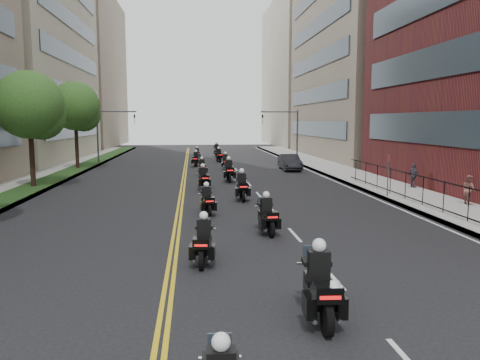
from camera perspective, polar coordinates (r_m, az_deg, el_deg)
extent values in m
cube|color=gray|center=(35.33, 15.41, -0.15)|extent=(4.00, 90.00, 0.15)
cube|color=gray|center=(34.81, -24.59, -0.65)|extent=(4.00, 90.00, 0.15)
cube|color=#203A15|center=(34.55, -23.34, -0.49)|extent=(2.00, 90.00, 0.04)
cube|color=#333F4C|center=(28.73, 25.09, 4.65)|extent=(0.12, 25.80, 1.80)
cube|color=#333F4C|center=(28.87, 25.52, 12.59)|extent=(0.12, 25.80, 1.80)
cube|color=gray|center=(60.86, 16.48, 16.93)|extent=(15.00, 28.00, 30.00)
cube|color=#333F4C|center=(57.57, 9.05, 6.20)|extent=(0.12, 24.08, 1.80)
cube|color=#333F4C|center=(57.65, 9.13, 10.18)|extent=(0.12, 24.08, 1.80)
cube|color=#333F4C|center=(57.99, 9.21, 14.13)|extent=(0.12, 24.08, 1.80)
cube|color=#333F4C|center=(58.61, 9.29, 18.01)|extent=(0.12, 24.08, 1.80)
cube|color=#ABA18A|center=(88.91, 8.94, 12.68)|extent=(15.00, 28.00, 26.00)
cube|color=#333F4C|center=(57.20, -19.24, 5.88)|extent=(0.12, 24.08, 1.80)
cube|color=#333F4C|center=(57.28, -19.41, 9.88)|extent=(0.12, 24.08, 1.80)
cube|color=#333F4C|center=(57.63, -19.58, 13.86)|extent=(0.12, 24.08, 1.80)
cube|color=#333F4C|center=(58.25, -19.76, 17.76)|extent=(0.12, 24.08, 1.80)
cube|color=gray|center=(88.66, -20.12, 12.34)|extent=(16.00, 28.00, 26.00)
cube|color=black|center=(23.08, 24.88, -0.56)|extent=(0.05, 28.00, 0.05)
cube|color=black|center=(23.28, 24.71, -3.73)|extent=(0.05, 28.00, 0.05)
cylinder|color=black|center=(33.39, -24.06, 3.34)|extent=(0.32, 0.32, 5.11)
sphere|color=#28511B|center=(33.35, -24.32, 8.35)|extent=(4.40, 4.40, 4.40)
sphere|color=#28511B|center=(33.53, -23.06, 7.16)|extent=(3.08, 3.08, 3.08)
cylinder|color=black|center=(44.92, -19.31, 4.59)|extent=(0.32, 0.32, 5.39)
sphere|color=#28511B|center=(44.90, -19.47, 8.51)|extent=(4.40, 4.40, 4.40)
sphere|color=#28511B|center=(45.14, -18.56, 7.56)|extent=(3.08, 3.08, 3.08)
cylinder|color=#3F3F44|center=(50.94, 7.00, 5.33)|extent=(0.18, 0.18, 5.60)
cylinder|color=#3F3F44|center=(50.52, 4.81, 8.29)|extent=(4.00, 0.14, 0.14)
imported|color=black|center=(50.21, 2.76, 7.40)|extent=(0.16, 0.20, 1.00)
cylinder|color=#3F3F44|center=(50.63, -16.96, 5.05)|extent=(0.18, 0.18, 5.60)
cylinder|color=#3F3F44|center=(50.26, -14.82, 8.08)|extent=(4.00, 0.14, 0.14)
imported|color=black|center=(50.01, -12.73, 7.23)|extent=(0.16, 0.20, 1.00)
sphere|color=white|center=(6.82, -2.33, -19.12)|extent=(0.27, 0.27, 0.27)
cylinder|color=black|center=(10.30, 10.58, -16.30)|extent=(0.20, 0.75, 0.75)
cylinder|color=black|center=(11.89, 8.66, -12.97)|extent=(0.20, 0.75, 0.75)
cube|color=black|center=(10.98, 9.58, -13.03)|extent=(0.55, 1.50, 0.44)
cube|color=silver|center=(11.12, 9.49, -14.15)|extent=(0.45, 0.63, 0.33)
cube|color=black|center=(10.08, 10.66, -13.33)|extent=(0.60, 0.49, 0.35)
cube|color=red|center=(9.88, 10.97, -13.91)|extent=(0.44, 0.06, 0.08)
cube|color=black|center=(10.85, 9.58, -10.21)|extent=(0.50, 0.34, 0.68)
sphere|color=white|center=(10.73, 9.62, -7.85)|extent=(0.32, 0.32, 0.32)
cylinder|color=black|center=(14.27, -4.70, -9.62)|extent=(0.21, 0.67, 0.66)
cylinder|color=black|center=(15.76, -4.18, -7.98)|extent=(0.21, 0.67, 0.66)
cube|color=black|center=(14.94, -4.44, -7.76)|extent=(0.55, 1.35, 0.39)
cube|color=silver|center=(15.04, -4.41, -8.53)|extent=(0.43, 0.57, 0.29)
cube|color=black|center=(14.13, -4.72, -7.66)|extent=(0.55, 0.46, 0.31)
cube|color=red|center=(13.94, -4.79, -7.95)|extent=(0.39, 0.07, 0.07)
cube|color=black|center=(14.87, -4.44, -5.90)|extent=(0.45, 0.32, 0.60)
sphere|color=white|center=(14.79, -4.45, -4.35)|extent=(0.28, 0.28, 0.28)
cylinder|color=black|center=(18.09, 3.83, -5.96)|extent=(0.19, 0.68, 0.67)
cylinder|color=black|center=(19.59, 2.68, -4.92)|extent=(0.19, 0.68, 0.67)
cube|color=black|center=(18.78, 3.24, -4.60)|extent=(0.52, 1.37, 0.40)
cube|color=silver|center=(18.87, 3.20, -5.24)|extent=(0.42, 0.57, 0.30)
cube|color=black|center=(17.97, 3.85, -4.36)|extent=(0.55, 0.46, 0.32)
cube|color=red|center=(17.78, 4.01, -4.56)|extent=(0.40, 0.06, 0.07)
cube|color=black|center=(18.73, 3.22, -3.08)|extent=(0.46, 0.31, 0.61)
sphere|color=white|center=(18.67, 3.22, -1.82)|extent=(0.29, 0.29, 0.29)
cylinder|color=black|center=(21.83, -3.78, -3.72)|extent=(0.21, 0.64, 0.63)
cylinder|color=black|center=(23.27, -4.36, -3.04)|extent=(0.21, 0.64, 0.63)
cube|color=black|center=(22.50, -4.09, -2.72)|extent=(0.54, 1.29, 0.37)
cube|color=silver|center=(22.59, -4.10, -3.23)|extent=(0.41, 0.55, 0.28)
cube|color=black|center=(21.74, -3.79, -2.48)|extent=(0.53, 0.45, 0.30)
cube|color=red|center=(21.56, -3.71, -2.61)|extent=(0.37, 0.07, 0.06)
cube|color=black|center=(22.47, -4.12, -1.54)|extent=(0.44, 0.31, 0.58)
sphere|color=white|center=(22.43, -4.13, -0.55)|extent=(0.27, 0.27, 0.27)
cylinder|color=black|center=(25.68, 0.39, -1.95)|extent=(0.16, 0.72, 0.72)
cylinder|color=black|center=(27.35, 0.06, -1.38)|extent=(0.16, 0.72, 0.72)
cube|color=black|center=(26.47, 0.22, -1.02)|extent=(0.47, 1.44, 0.42)
cube|color=silver|center=(26.55, 0.21, -1.52)|extent=(0.41, 0.59, 0.32)
cube|color=black|center=(25.59, 0.39, -0.73)|extent=(0.56, 0.45, 0.34)
cube|color=red|center=(25.38, 0.44, -0.84)|extent=(0.43, 0.04, 0.07)
cube|color=black|center=(26.45, 0.21, 0.14)|extent=(0.47, 0.30, 0.66)
sphere|color=white|center=(26.41, 0.21, 1.10)|extent=(0.31, 0.31, 0.31)
cylinder|color=black|center=(30.02, -4.30, -0.67)|extent=(0.22, 0.69, 0.68)
cylinder|color=black|center=(31.58, -4.74, -0.28)|extent=(0.22, 0.69, 0.68)
cube|color=black|center=(30.76, -4.53, 0.04)|extent=(0.58, 1.38, 0.40)
cube|color=silver|center=(30.84, -4.54, -0.37)|extent=(0.44, 0.59, 0.30)
cube|color=black|center=(29.95, -4.31, 0.31)|extent=(0.57, 0.48, 0.32)
cube|color=red|center=(29.75, -4.25, 0.23)|extent=(0.40, 0.08, 0.07)
cube|color=black|center=(30.76, -4.56, 0.97)|extent=(0.47, 0.33, 0.62)
sphere|color=white|center=(30.72, -4.57, 1.75)|extent=(0.29, 0.29, 0.29)
cylinder|color=black|center=(33.68, -1.24, 0.28)|extent=(0.16, 0.76, 0.75)
cylinder|color=black|center=(35.44, -1.50, 0.63)|extent=(0.16, 0.76, 0.75)
cube|color=black|center=(34.52, -1.38, 0.97)|extent=(0.48, 1.50, 0.44)
cube|color=silver|center=(34.61, -1.38, 0.56)|extent=(0.43, 0.61, 0.33)
cube|color=black|center=(33.61, -1.25, 1.25)|extent=(0.58, 0.47, 0.36)
cube|color=red|center=(33.39, -1.21, 1.18)|extent=(0.44, 0.04, 0.08)
cube|color=black|center=(34.52, -1.39, 1.89)|extent=(0.49, 0.32, 0.69)
sphere|color=white|center=(34.49, -1.39, 2.67)|extent=(0.32, 0.32, 0.32)
cylinder|color=black|center=(37.91, -4.52, 0.94)|extent=(0.19, 0.63, 0.62)
cylinder|color=black|center=(39.36, -4.78, 1.17)|extent=(0.19, 0.63, 0.62)
cube|color=black|center=(38.61, -4.65, 1.43)|extent=(0.51, 1.27, 0.37)
cube|color=silver|center=(38.67, -4.66, 1.13)|extent=(0.40, 0.54, 0.27)
cube|color=black|center=(37.86, -4.52, 1.66)|extent=(0.51, 0.43, 0.29)
cube|color=red|center=(37.67, -4.49, 1.60)|extent=(0.37, 0.06, 0.06)
cube|color=black|center=(38.61, -4.67, 2.12)|extent=(0.43, 0.30, 0.57)
sphere|color=white|center=(38.59, -4.68, 2.69)|extent=(0.27, 0.27, 0.27)
cylinder|color=black|center=(41.97, -1.73, 1.60)|extent=(0.16, 0.67, 0.67)
cylinder|color=black|center=(43.54, -1.82, 1.81)|extent=(0.16, 0.67, 0.67)
cube|color=black|center=(42.73, -1.78, 2.07)|extent=(0.45, 1.34, 0.39)
cube|color=silver|center=(42.80, -1.78, 1.78)|extent=(0.39, 0.55, 0.30)
cube|color=black|center=(41.92, -1.74, 2.30)|extent=(0.52, 0.43, 0.32)
cube|color=red|center=(41.72, -1.72, 2.25)|extent=(0.39, 0.04, 0.07)
cube|color=black|center=(42.74, -1.78, 2.74)|extent=(0.44, 0.29, 0.61)
sphere|color=white|center=(42.72, -1.79, 3.29)|extent=(0.29, 0.29, 0.29)
cylinder|color=black|center=(45.43, -5.47, 2.00)|extent=(0.21, 0.68, 0.67)
cylinder|color=black|center=(46.99, -5.29, 2.18)|extent=(0.21, 0.68, 0.67)
cube|color=black|center=(46.19, -5.38, 2.43)|extent=(0.55, 1.36, 0.39)
cube|color=silver|center=(46.25, -5.37, 2.16)|extent=(0.43, 0.57, 0.29)
cube|color=black|center=(45.39, -5.48, 2.64)|extent=(0.55, 0.46, 0.31)
cube|color=red|center=(45.19, -5.51, 2.60)|extent=(0.39, 0.07, 0.07)
cube|color=black|center=(46.20, -5.38, 3.04)|extent=(0.46, 0.32, 0.61)
sphere|color=white|center=(46.18, -5.39, 3.55)|extent=(0.28, 0.28, 0.28)
cylinder|color=black|center=(50.21, -2.43, 2.53)|extent=(0.23, 0.68, 0.67)
cylinder|color=black|center=(51.75, -2.77, 2.67)|extent=(0.23, 0.68, 0.67)
cube|color=black|center=(50.96, -2.61, 2.91)|extent=(0.59, 1.37, 0.39)
cube|color=silver|center=(51.03, -2.62, 2.66)|extent=(0.44, 0.59, 0.30)
cube|color=black|center=(50.17, -2.43, 3.11)|extent=(0.56, 0.48, 0.31)
cube|color=red|center=(49.97, -2.39, 3.07)|extent=(0.39, 0.08, 0.07)
cube|color=black|center=(50.98, -2.62, 3.46)|extent=(0.47, 0.33, 0.61)
sphere|color=white|center=(50.96, -2.63, 3.93)|extent=(0.29, 0.29, 0.29)
cylinder|color=black|center=(53.48, -5.20, 2.77)|extent=(0.16, 0.63, 0.62)
cylinder|color=black|center=(54.93, -5.29, 2.88)|extent=(0.16, 0.63, 0.62)
cube|color=black|center=(54.19, -5.25, 3.09)|extent=(0.45, 1.25, 0.36)
cube|color=silver|center=(54.25, -5.25, 2.88)|extent=(0.37, 0.52, 0.27)
cube|color=black|center=(53.45, -5.20, 3.27)|extent=(0.49, 0.41, 0.29)
cube|color=red|center=(53.26, -5.19, 3.24)|extent=(0.37, 0.05, 0.06)
cube|color=black|center=(54.20, -5.26, 3.58)|extent=(0.41, 0.28, 0.56)
sphere|color=white|center=(54.19, -5.26, 3.98)|extent=(0.26, 0.26, 0.26)
cylinder|color=black|center=(57.84, -2.76, 3.18)|extent=(0.21, 0.74, 0.73)
cylinder|color=black|center=(59.55, -2.98, 3.30)|extent=(0.21, 0.74, 0.73)
cube|color=black|center=(58.67, -2.87, 3.53)|extent=(0.56, 1.49, 0.43)
cube|color=silver|center=(58.74, -2.88, 3.30)|extent=(0.46, 0.62, 0.32)
cube|color=black|center=(57.80, -2.76, 3.74)|extent=(0.60, 0.50, 0.35)
cube|color=red|center=(57.58, -2.73, 3.70)|extent=(0.43, 0.07, 0.08)
cube|color=black|center=(58.69, -2.88, 4.06)|extent=(0.50, 0.34, 0.67)
sphere|color=white|center=(58.68, -2.88, 4.51)|extent=(0.31, 0.31, 0.31)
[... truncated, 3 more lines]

